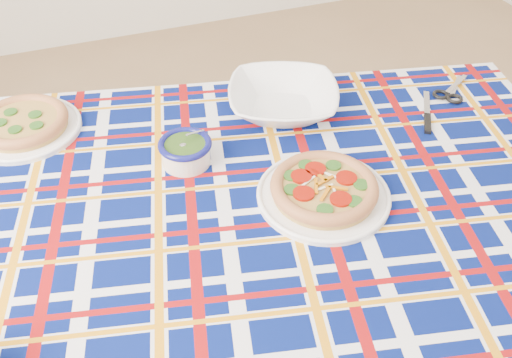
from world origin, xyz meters
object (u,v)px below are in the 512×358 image
object	(u,v)px
main_focaccia_plate	(324,188)
pesto_bowl	(185,150)
dining_table	(255,221)
serving_bowl	(283,100)

from	to	relation	value
main_focaccia_plate	pesto_bowl	distance (m)	0.31
main_focaccia_plate	pesto_bowl	world-z (taller)	pesto_bowl
dining_table	main_focaccia_plate	bearing A→B (deg)	-8.92
main_focaccia_plate	serving_bowl	distance (m)	0.32
main_focaccia_plate	pesto_bowl	bearing A→B (deg)	137.76
dining_table	serving_bowl	xyz separation A→B (m)	(0.17, 0.27, 0.10)
pesto_bowl	serving_bowl	xyz separation A→B (m)	(0.27, 0.11, -0.00)
dining_table	pesto_bowl	world-z (taller)	pesto_bowl
dining_table	main_focaccia_plate	distance (m)	0.17
dining_table	serving_bowl	distance (m)	0.34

